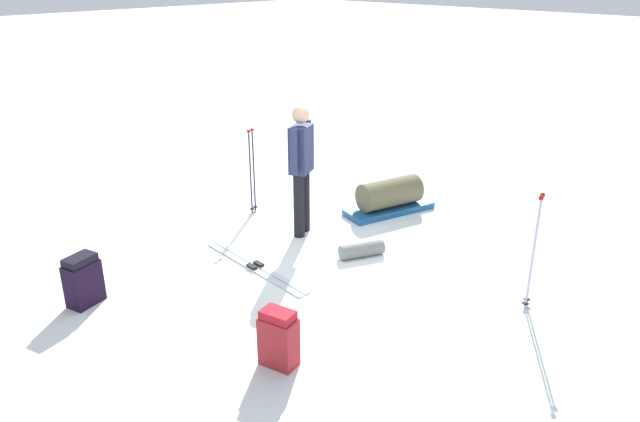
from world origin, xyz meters
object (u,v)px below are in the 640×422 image
ski_poles_planted_near (252,167)px  gear_sled (390,197)px  skier_standing (301,164)px  ski_poles_planted_far (534,246)px  sleeping_mat_rolled (362,250)px  backpack_bright (83,281)px  ski_pair_near (255,267)px  backpack_large_dark (279,339)px

ski_poles_planted_near → gear_sled: (-1.34, 1.40, -0.46)m
skier_standing → ski_poles_planted_far: (-0.31, 2.99, -0.26)m
ski_poles_planted_far → sleeping_mat_rolled: 2.09m
ski_poles_planted_far → skier_standing: bearing=-84.0°
ski_poles_planted_far → gear_sled: size_ratio=0.91×
skier_standing → ski_poles_planted_far: skier_standing is taller
gear_sled → sleeping_mat_rolled: gear_sled is taller
backpack_bright → skier_standing: bearing=172.6°
ski_poles_planted_far → gear_sled: 2.86m
backpack_bright → gear_sled: backpack_bright is taller
ski_poles_planted_near → backpack_bright: bearing=13.0°
ski_poles_planted_near → ski_pair_near: bearing=50.2°
skier_standing → gear_sled: size_ratio=1.23×
ski_pair_near → ski_poles_planted_far: ski_poles_planted_far is taller
backpack_large_dark → sleeping_mat_rolled: 2.31m
backpack_bright → ski_poles_planted_near: (-2.85, -0.66, 0.41)m
backpack_large_dark → ski_poles_planted_near: bearing=-126.8°
backpack_large_dark → ski_poles_planted_far: 2.72m
backpack_bright → ski_poles_planted_near: bearing=-167.0°
backpack_bright → sleeping_mat_rolled: backpack_bright is taller
backpack_large_dark → ski_poles_planted_far: ski_poles_planted_far is taller
backpack_large_dark → ski_poles_planted_near: 3.62m
ski_poles_planted_near → ski_poles_planted_far: size_ratio=0.98×
ski_pair_near → backpack_bright: 1.89m
ski_pair_near → backpack_large_dark: size_ratio=3.26×
gear_sled → sleeping_mat_rolled: size_ratio=2.51×
sleeping_mat_rolled → ski_pair_near: bearing=-32.9°
ski_pair_near → gear_sled: bearing=178.3°
backpack_large_dark → gear_sled: 3.79m
sleeping_mat_rolled → backpack_bright: bearing=-25.9°
backpack_large_dark → backpack_bright: (0.70, -2.22, 0.00)m
ski_pair_near → backpack_bright: (1.74, -0.67, 0.25)m
skier_standing → ski_poles_planted_near: size_ratio=1.40×
backpack_large_dark → ski_poles_planted_far: size_ratio=0.44×
ski_pair_near → gear_sled: (-2.44, 0.07, 0.21)m
sleeping_mat_rolled → skier_standing: bearing=-89.0°
ski_pair_near → backpack_large_dark: 1.89m
backpack_bright → ski_poles_planted_near: size_ratio=0.45×
ski_pair_near → sleeping_mat_rolled: size_ratio=3.22×
skier_standing → ski_poles_planted_near: 1.06m
ski_pair_near → backpack_large_dark: bearing=56.0°
skier_standing → backpack_bright: size_ratio=3.11×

